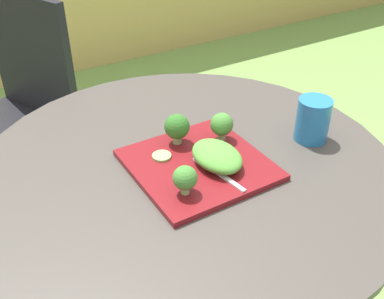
{
  "coord_description": "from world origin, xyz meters",
  "views": [
    {
      "loc": [
        -0.42,
        -0.73,
        1.31
      ],
      "look_at": [
        0.01,
        -0.02,
        0.75
      ],
      "focal_mm": 42.48,
      "sensor_mm": 36.0,
      "label": 1
    }
  ],
  "objects_px": {
    "patio_chair": "(14,104)",
    "salad_plate": "(198,165)",
    "drinking_glass": "(312,122)",
    "fork": "(215,170)"
  },
  "relations": [
    {
      "from": "patio_chair",
      "to": "salad_plate",
      "type": "height_order",
      "value": "patio_chair"
    },
    {
      "from": "drinking_glass",
      "to": "patio_chair",
      "type": "bearing_deg",
      "value": 119.74
    },
    {
      "from": "patio_chair",
      "to": "salad_plate",
      "type": "bearing_deg",
      "value": -75.31
    },
    {
      "from": "salad_plate",
      "to": "fork",
      "type": "bearing_deg",
      "value": -74.19
    },
    {
      "from": "salad_plate",
      "to": "fork",
      "type": "relative_size",
      "value": 1.85
    },
    {
      "from": "patio_chair",
      "to": "drinking_glass",
      "type": "bearing_deg",
      "value": -60.26
    },
    {
      "from": "salad_plate",
      "to": "drinking_glass",
      "type": "height_order",
      "value": "drinking_glass"
    },
    {
      "from": "patio_chair",
      "to": "drinking_glass",
      "type": "relative_size",
      "value": 8.51
    },
    {
      "from": "drinking_glass",
      "to": "salad_plate",
      "type": "bearing_deg",
      "value": 172.29
    },
    {
      "from": "salad_plate",
      "to": "patio_chair",
      "type": "bearing_deg",
      "value": 104.69
    }
  ]
}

